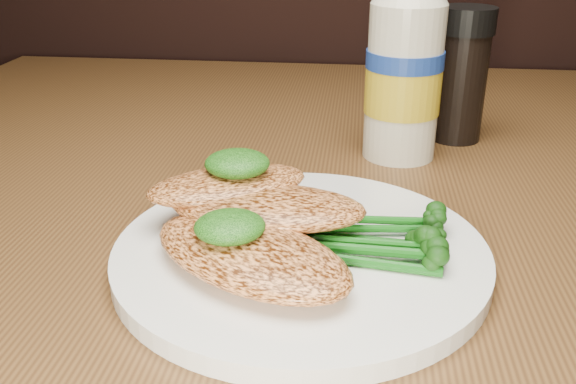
# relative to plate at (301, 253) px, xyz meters

# --- Properties ---
(plate) EXTENTS (0.25, 0.25, 0.01)m
(plate) POSITION_rel_plate_xyz_m (0.00, 0.00, 0.00)
(plate) COLOR white
(plate) RESTS_ON dining_table
(chicken_front) EXTENTS (0.16, 0.14, 0.02)m
(chicken_front) POSITION_rel_plate_xyz_m (-0.03, -0.03, 0.02)
(chicken_front) COLOR #FB964F
(chicken_front) RESTS_ON plate
(chicken_mid) EXTENTS (0.13, 0.07, 0.02)m
(chicken_mid) POSITION_rel_plate_xyz_m (-0.02, 0.01, 0.03)
(chicken_mid) COLOR #FB964F
(chicken_mid) RESTS_ON plate
(chicken_back) EXTENTS (0.13, 0.10, 0.02)m
(chicken_back) POSITION_rel_plate_xyz_m (-0.05, 0.03, 0.03)
(chicken_back) COLOR #FB964F
(chicken_back) RESTS_ON plate
(pesto_front) EXTENTS (0.05, 0.05, 0.02)m
(pesto_front) POSITION_rel_plate_xyz_m (-0.04, -0.03, 0.03)
(pesto_front) COLOR black
(pesto_front) RESTS_ON chicken_front
(pesto_back) EXTENTS (0.05, 0.04, 0.02)m
(pesto_back) POSITION_rel_plate_xyz_m (-0.05, 0.04, 0.05)
(pesto_back) COLOR black
(pesto_back) RESTS_ON chicken_back
(broccolini_bundle) EXTENTS (0.14, 0.12, 0.02)m
(broccolini_bundle) POSITION_rel_plate_xyz_m (0.04, 0.00, 0.02)
(broccolini_bundle) COLOR #135813
(broccolini_bundle) RESTS_ON plate
(mayo_bottle) EXTENTS (0.08, 0.08, 0.20)m
(mayo_bottle) POSITION_rel_plate_xyz_m (0.07, 0.21, 0.09)
(mayo_bottle) COLOR beige
(mayo_bottle) RESTS_ON dining_table
(pepper_grinder) EXTENTS (0.05, 0.05, 0.13)m
(pepper_grinder) POSITION_rel_plate_xyz_m (0.13, 0.26, 0.06)
(pepper_grinder) COLOR black
(pepper_grinder) RESTS_ON dining_table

